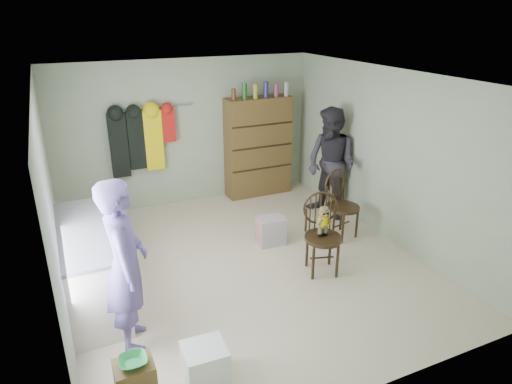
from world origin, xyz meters
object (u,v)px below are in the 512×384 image
counter (91,265)px  chair_far (341,201)px  dresser (258,146)px  chair_front (322,229)px

counter → chair_far: (3.60, 0.21, 0.09)m
chair_far → dresser: 2.15m
counter → chair_front: (2.81, -0.53, 0.14)m
counter → dresser: 3.96m
chair_far → chair_front: bearing=-149.7°
chair_front → dresser: 2.87m
counter → chair_far: bearing=3.4°
counter → chair_front: bearing=-10.7°
counter → chair_far: size_ratio=1.78×
dresser → counter: bearing=-144.3°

